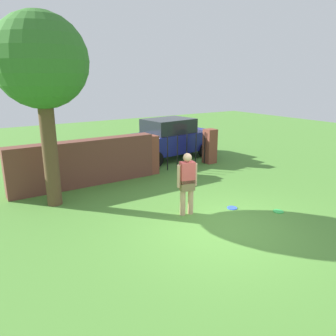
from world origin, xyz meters
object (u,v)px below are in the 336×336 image
(car, at_px, (169,139))
(tree, at_px, (41,64))
(frisbee_green, at_px, (278,211))
(frisbee_blue, at_px, (232,208))
(person, at_px, (187,181))

(car, bearing_deg, tree, 19.75)
(frisbee_green, bearing_deg, frisbee_blue, 135.45)
(person, height_order, frisbee_green, person)
(person, distance_m, frisbee_green, 2.59)
(car, height_order, frisbee_blue, car)
(frisbee_green, xyz_separation_m, frisbee_blue, (-0.85, 0.84, 0.00))
(car, xyz_separation_m, frisbee_blue, (-1.65, -5.66, -0.85))
(frisbee_blue, bearing_deg, person, 164.03)
(tree, bearing_deg, person, -43.91)
(car, xyz_separation_m, frisbee_green, (-0.80, -6.50, -0.85))
(tree, distance_m, car, 6.85)
(person, bearing_deg, car, -105.47)
(tree, relative_size, car, 1.15)
(frisbee_blue, bearing_deg, tree, 143.32)
(tree, height_order, person, tree)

